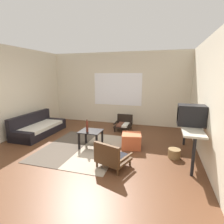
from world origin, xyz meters
name	(u,v)px	position (x,y,z in m)	size (l,w,h in m)	color
ground_plane	(85,155)	(0.00, 0.00, 0.00)	(7.80, 7.80, 0.00)	#56331E
far_wall_with_window	(118,89)	(0.00, 3.06, 1.35)	(5.60, 0.13, 2.70)	beige
side_wall_right	(213,102)	(2.66, 0.30, 1.35)	(0.12, 6.60, 2.70)	beige
side_wall_left	(1,94)	(-2.66, 0.30, 1.35)	(0.12, 6.60, 2.70)	beige
area_rug	(82,148)	(-0.26, 0.38, 0.01)	(1.94, 2.28, 0.01)	#4C4238
couch	(38,128)	(-2.09, 0.99, 0.20)	(0.81, 1.79, 0.66)	black
coffee_table	(91,134)	(-0.05, 0.49, 0.35)	(0.56, 0.49, 0.45)	black
armchair_by_window	(124,123)	(0.43, 2.23, 0.23)	(0.55, 0.59, 0.51)	black
armchair_striped_foreground	(111,157)	(0.77, -0.38, 0.24)	(0.75, 0.72, 0.56)	#472D19
ottoman_orange	(131,141)	(0.97, 0.77, 0.19)	(0.49, 0.49, 0.37)	#BC5633
console_shelf	(189,128)	(2.31, 0.57, 0.71)	(0.41, 1.71, 0.79)	#B2AD9E
crt_television	(191,115)	(2.31, 0.50, 1.02)	(0.55, 0.39, 0.45)	black
clay_vase	(188,116)	(2.31, 0.90, 0.90)	(0.21, 0.21, 0.29)	brown
glass_bottle	(87,126)	(-0.11, 0.40, 0.59)	(0.06, 0.06, 0.32)	#5B2319
wicker_basket	(174,153)	(2.02, 0.46, 0.11)	(0.28, 0.28, 0.21)	olive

